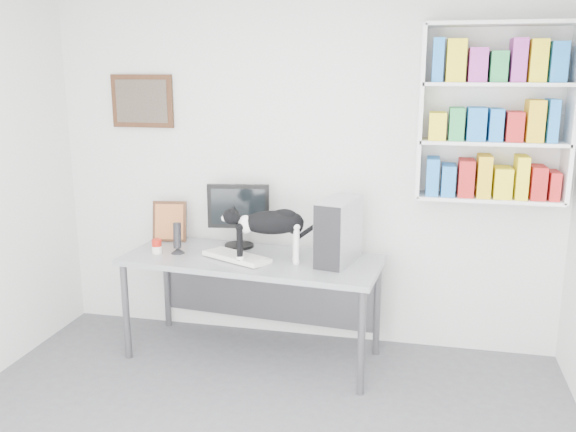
{
  "coord_description": "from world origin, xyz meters",
  "views": [
    {
      "loc": [
        0.92,
        -2.64,
        2.14
      ],
      "look_at": [
        -0.0,
        1.53,
        1.12
      ],
      "focal_mm": 38.0,
      "sensor_mm": 36.0,
      "label": 1
    }
  ],
  "objects": [
    {
      "name": "room",
      "position": [
        0.0,
        0.0,
        1.35
      ],
      "size": [
        4.01,
        4.01,
        2.7
      ],
      "color": "#5A5A5F",
      "rests_on": "ground"
    },
    {
      "name": "bookshelf",
      "position": [
        1.4,
        1.85,
        1.85
      ],
      "size": [
        1.03,
        0.28,
        1.24
      ],
      "primitive_type": "cube",
      "color": "silver",
      "rests_on": "room"
    },
    {
      "name": "wall_art",
      "position": [
        -1.3,
        1.97,
        1.9
      ],
      "size": [
        0.52,
        0.04,
        0.42
      ],
      "primitive_type": "cube",
      "color": "#4D2918",
      "rests_on": "room"
    },
    {
      "name": "desk",
      "position": [
        -0.27,
        1.52,
        0.4
      ],
      "size": [
        1.96,
        0.91,
        0.79
      ],
      "primitive_type": "cube",
      "rotation": [
        0.0,
        0.0,
        -0.09
      ],
      "color": "gray",
      "rests_on": "room"
    },
    {
      "name": "monitor",
      "position": [
        -0.45,
        1.77,
        1.05
      ],
      "size": [
        0.51,
        0.3,
        0.51
      ],
      "primitive_type": "cube",
      "rotation": [
        0.0,
        0.0,
        0.16
      ],
      "color": "black",
      "rests_on": "desk"
    },
    {
      "name": "keyboard",
      "position": [
        -0.37,
        1.45,
        0.81
      ],
      "size": [
        0.55,
        0.4,
        0.04
      ],
      "primitive_type": "cube",
      "rotation": [
        0.0,
        0.0,
        -0.45
      ],
      "color": "silver",
      "rests_on": "desk"
    },
    {
      "name": "pc_tower",
      "position": [
        0.37,
        1.54,
        1.02
      ],
      "size": [
        0.3,
        0.5,
        0.46
      ],
      "primitive_type": "cube",
      "rotation": [
        0.0,
        0.0,
        -0.22
      ],
      "color": "#BCBDC2",
      "rests_on": "desk"
    },
    {
      "name": "speaker",
      "position": [
        -0.85,
        1.5,
        0.91
      ],
      "size": [
        0.13,
        0.13,
        0.25
      ],
      "primitive_type": "cylinder",
      "rotation": [
        0.0,
        0.0,
        0.24
      ],
      "color": "black",
      "rests_on": "desk"
    },
    {
      "name": "leaning_print",
      "position": [
        -1.04,
        1.81,
        0.96
      ],
      "size": [
        0.29,
        0.15,
        0.34
      ],
      "primitive_type": "cube",
      "rotation": [
        0.0,
        0.0,
        0.16
      ],
      "color": "#4D2918",
      "rests_on": "desk"
    },
    {
      "name": "soup_can",
      "position": [
        -1.0,
        1.47,
        0.85
      ],
      "size": [
        0.07,
        0.07,
        0.11
      ],
      "primitive_type": "cylinder",
      "rotation": [
        0.0,
        0.0,
        -0.01
      ],
      "color": "#B41A0F",
      "rests_on": "desk"
    },
    {
      "name": "cat",
      "position": [
        -0.11,
        1.42,
        0.99
      ],
      "size": [
        0.68,
        0.35,
        0.4
      ],
      "primitive_type": null,
      "rotation": [
        0.0,
        0.0,
        0.28
      ],
      "color": "black",
      "rests_on": "desk"
    }
  ]
}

